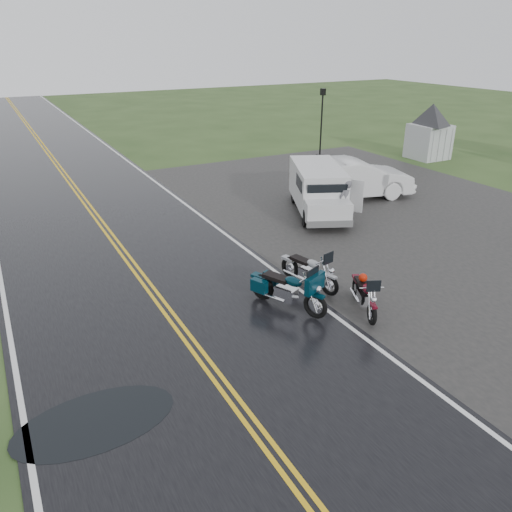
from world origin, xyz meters
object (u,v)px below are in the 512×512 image
at_px(motorcycle_silver, 330,277).
at_px(van_white, 307,203).
at_px(motorcycle_teal, 316,296).
at_px(sedan_white, 354,179).
at_px(motorcycle_red, 373,306).
at_px(person_at_van, 345,203).
at_px(visitor_center, 432,118).
at_px(lamp_post_far_right, 321,123).

height_order(motorcycle_silver, van_white, van_white).
bearing_deg(motorcycle_teal, sedan_white, 22.89).
xyz_separation_m(motorcycle_red, sedan_white, (6.56, 8.99, 0.29)).
relative_size(motorcycle_teal, sedan_white, 0.44).
bearing_deg(motorcycle_red, sedan_white, 77.93).
bearing_deg(person_at_van, motorcycle_teal, 37.44).
relative_size(motorcycle_silver, person_at_van, 1.19).
height_order(visitor_center, person_at_van, visitor_center).
relative_size(motorcycle_silver, van_white, 0.43).
relative_size(visitor_center, sedan_white, 3.00).
relative_size(visitor_center, lamp_post_far_right, 3.97).
height_order(van_white, sedan_white, van_white).
relative_size(motorcycle_red, sedan_white, 0.37).
bearing_deg(motorcycle_teal, motorcycle_silver, 14.74).
relative_size(motorcycle_red, lamp_post_far_right, 0.49).
bearing_deg(sedan_white, van_white, 133.04).
bearing_deg(lamp_post_far_right, van_white, -127.64).
bearing_deg(visitor_center, sedan_white, -154.64).
relative_size(visitor_center, person_at_van, 8.89).
bearing_deg(motorcycle_teal, person_at_van, 22.90).
xyz_separation_m(person_at_van, sedan_white, (2.58, 2.71, -0.02)).
bearing_deg(lamp_post_far_right, motorcycle_red, -121.41).
bearing_deg(van_white, motorcycle_red, -86.08).
distance_m(van_white, lamp_post_far_right, 12.74).
distance_m(visitor_center, motorcycle_silver, 19.54).
xyz_separation_m(visitor_center, lamp_post_far_right, (-5.35, 3.57, -0.38)).
bearing_deg(van_white, visitor_center, 50.74).
bearing_deg(person_at_van, motorcycle_silver, 39.27).
bearing_deg(motorcycle_red, person_at_van, 81.66).
xyz_separation_m(motorcycle_teal, sedan_white, (7.65, 8.06, 0.18)).
distance_m(motorcycle_teal, person_at_van, 7.37).
bearing_deg(motorcycle_silver, motorcycle_teal, -154.95).
distance_m(motorcycle_teal, sedan_white, 11.11).
relative_size(motorcycle_red, person_at_van, 1.10).
distance_m(motorcycle_red, motorcycle_silver, 1.77).
distance_m(motorcycle_red, van_white, 7.28).
height_order(motorcycle_silver, sedan_white, sedan_white).
xyz_separation_m(motorcycle_red, motorcycle_teal, (-1.09, 0.93, 0.11)).
bearing_deg(lamp_post_far_right, visitor_center, -33.69).
height_order(motorcycle_teal, van_white, van_white).
bearing_deg(visitor_center, motorcycle_red, -139.65).
bearing_deg(motorcycle_teal, van_white, 34.67).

